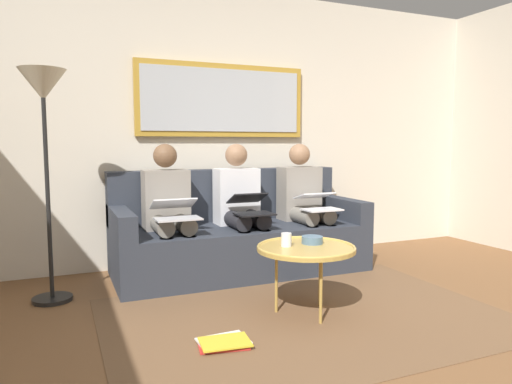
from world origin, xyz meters
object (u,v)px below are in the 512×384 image
at_px(laptop_white, 317,202).
at_px(person_middle, 241,204).
at_px(cup, 286,240).
at_px(magazine_stack, 224,342).
at_px(laptop_silver, 175,210).
at_px(laptop_black, 250,205).
at_px(couch, 238,236).
at_px(coffee_table, 306,249).
at_px(person_left, 304,201).
at_px(framed_mirror, 223,100).
at_px(standing_lamp, 44,111).
at_px(person_right, 169,208).
at_px(bowl, 312,240).

relative_size(laptop_white, person_middle, 0.31).
relative_size(cup, magazine_stack, 0.29).
distance_m(laptop_silver, magazine_stack, 1.32).
xyz_separation_m(person_middle, laptop_black, (0.00, 0.23, 0.02)).
bearing_deg(couch, cup, 85.32).
relative_size(coffee_table, person_left, 0.58).
distance_m(framed_mirror, standing_lamp, 1.69).
distance_m(cup, laptop_black, 0.87).
bearing_deg(laptop_white, couch, -25.98).
height_order(laptop_black, magazine_stack, laptop_black).
height_order(laptop_black, laptop_silver, laptop_black).
distance_m(person_right, laptop_silver, 0.24).
xyz_separation_m(coffee_table, laptop_silver, (0.66, -0.91, 0.18)).
bearing_deg(bowl, couch, -84.52).
xyz_separation_m(couch, coffee_table, (-0.02, 1.22, 0.14)).
distance_m(person_middle, person_right, 0.64).
relative_size(bowl, magazine_stack, 0.47).
height_order(person_left, laptop_white, person_left).
bearing_deg(cup, coffee_table, 151.31).
bearing_deg(laptop_silver, magazine_stack, 89.44).
xyz_separation_m(person_left, person_right, (1.28, 0.00, 0.00)).
relative_size(couch, laptop_white, 6.30).
distance_m(person_left, laptop_black, 0.68).
distance_m(couch, person_middle, 0.31).
relative_size(laptop_black, magazine_stack, 1.25).
distance_m(cup, laptop_silver, 1.02).
bearing_deg(magazine_stack, framed_mirror, -109.23).
relative_size(framed_mirror, laptop_white, 4.76).
bearing_deg(framed_mirror, magazine_stack, 70.77).
xyz_separation_m(bowl, laptop_white, (-0.53, -0.83, 0.14)).
bearing_deg(person_middle, laptop_silver, 20.27).
bearing_deg(standing_lamp, coffee_table, 148.83).
xyz_separation_m(laptop_black, laptop_silver, (0.64, 0.01, -0.01)).
distance_m(laptop_silver, standing_lamp, 1.18).
height_order(couch, cup, couch).
bearing_deg(framed_mirror, laptop_white, 132.43).
bearing_deg(laptop_black, person_middle, -90.00).
relative_size(coffee_table, cup, 7.30).
xyz_separation_m(bowl, person_left, (-0.53, -1.07, 0.12)).
height_order(person_right, standing_lamp, standing_lamp).
distance_m(person_right, magazine_stack, 1.53).
bearing_deg(coffee_table, framed_mirror, -89.26).
relative_size(couch, bowl, 15.05).
relative_size(couch, framed_mirror, 1.32).
bearing_deg(person_middle, standing_lamp, 7.31).
bearing_deg(couch, laptop_silver, 25.49).
relative_size(bowl, person_middle, 0.13).
distance_m(bowl, person_left, 1.21).
bearing_deg(couch, framed_mirror, -90.00).
xyz_separation_m(person_middle, standing_lamp, (1.55, 0.20, 0.76)).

